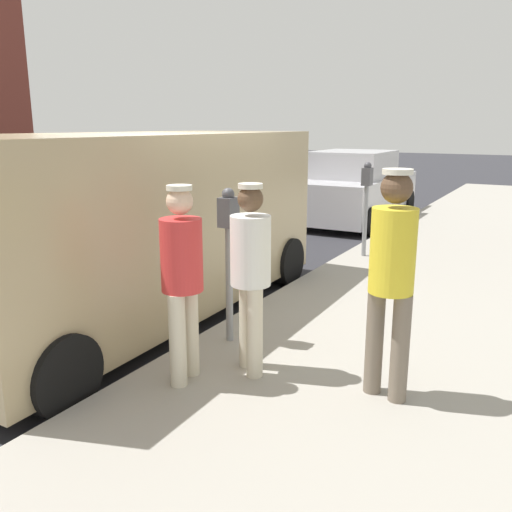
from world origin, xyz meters
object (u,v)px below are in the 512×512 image
object	(u,v)px
pedestrian_in_red	(182,273)
parked_sedan_ahead	(354,189)
parking_meter_near	(229,239)
pedestrian_in_yellow	(392,270)
parking_meter_far	(366,193)
pedestrian_in_white	(251,268)
parked_van	(138,222)

from	to	relation	value
pedestrian_in_red	parked_sedan_ahead	size ratio (longest dim) A/B	0.37
parking_meter_near	pedestrian_in_yellow	bearing A→B (deg)	-12.04
parking_meter_far	pedestrian_in_red	world-z (taller)	pedestrian_in_red
pedestrian_in_white	pedestrian_in_red	bearing A→B (deg)	-133.46
parked_van	parked_sedan_ahead	world-z (taller)	parked_van
pedestrian_in_white	pedestrian_in_yellow	bearing A→B (deg)	6.66
pedestrian_in_white	parked_sedan_ahead	bearing A→B (deg)	103.88
pedestrian_in_yellow	pedestrian_in_red	xyz separation A→B (m)	(-1.54, -0.55, -0.10)
parking_meter_far	parked_van	distance (m)	3.98
pedestrian_in_yellow	parked_sedan_ahead	xyz separation A→B (m)	(-3.25, 8.37, -0.43)
parking_meter_far	parked_sedan_ahead	distance (m)	4.24
parked_sedan_ahead	parked_van	bearing A→B (deg)	-89.43
parking_meter_near	pedestrian_in_red	world-z (taller)	pedestrian_in_red
pedestrian_in_yellow	parked_van	world-z (taller)	parked_van
parking_meter_near	parked_van	world-z (taller)	parked_van
parking_meter_near	pedestrian_in_red	xyz separation A→B (m)	(0.13, -0.91, -0.10)
parking_meter_near	parked_sedan_ahead	xyz separation A→B (m)	(-1.58, 8.01, -0.43)
parking_meter_near	pedestrian_in_red	distance (m)	0.92
pedestrian_in_yellow	pedestrian_in_red	world-z (taller)	pedestrian_in_yellow
parking_meter_near	parking_meter_far	distance (m)	4.10
parking_meter_far	pedestrian_in_yellow	xyz separation A→B (m)	(1.67, -4.46, 0.00)
parked_van	pedestrian_in_red	bearing A→B (deg)	-39.06
pedestrian_in_yellow	pedestrian_in_white	size ratio (longest dim) A/B	1.09
parking_meter_far	parked_van	size ratio (longest dim) A/B	0.29
pedestrian_in_red	parked_van	world-z (taller)	parked_van
parked_sedan_ahead	parking_meter_near	bearing A→B (deg)	-78.88
pedestrian_in_yellow	parked_sedan_ahead	distance (m)	8.99
pedestrian_in_yellow	parked_sedan_ahead	bearing A→B (deg)	111.21
parking_meter_far	pedestrian_in_white	bearing A→B (deg)	-83.45
parking_meter_far	pedestrian_in_yellow	bearing A→B (deg)	-69.42
parking_meter_near	pedestrian_in_red	bearing A→B (deg)	-81.79
pedestrian_in_yellow	parked_van	xyz separation A→B (m)	(-3.17, 0.77, -0.03)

